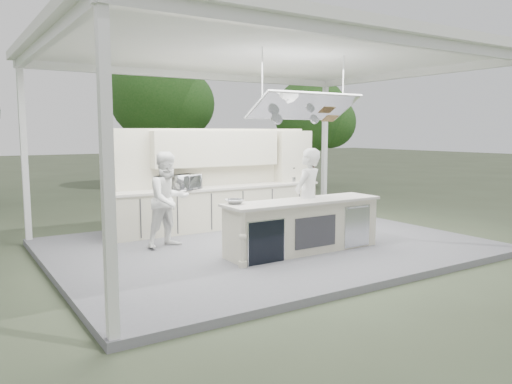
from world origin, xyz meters
TOP-DOWN VIEW (x-y plane):
  - ground at (0.00, 0.00)m, footprint 90.00×90.00m
  - stage_deck at (0.00, 0.00)m, footprint 8.00×6.00m
  - tent at (0.00, -0.01)m, footprint 8.20×6.20m
  - demo_island at (0.18, -0.91)m, footprint 3.10×0.79m
  - back_counter at (0.00, 1.90)m, footprint 5.08×0.72m
  - back_wall_unit at (0.44, 2.11)m, footprint 5.05×0.48m
  - tree_cluster at (-0.16, 9.77)m, footprint 19.55×9.40m
  - head_chef at (0.46, -0.70)m, footprint 0.81×0.69m
  - sous_chef at (-1.73, 0.75)m, footprint 1.02×0.87m
  - toaster_oven at (-0.91, 1.73)m, footprint 0.70×0.61m
  - bowl_large at (-1.10, -0.65)m, footprint 0.31×0.31m
  - bowl_small at (-1.10, -0.65)m, footprint 0.34×0.34m

SIDE VIEW (x-z plane):
  - ground at x=0.00m, z-range 0.00..0.00m
  - stage_deck at x=0.00m, z-range 0.00..0.12m
  - demo_island at x=0.18m, z-range 0.12..1.07m
  - back_counter at x=0.00m, z-range 0.12..1.07m
  - sous_chef at x=-1.73m, z-range 0.12..1.93m
  - head_chef at x=0.46m, z-range 0.12..2.00m
  - bowl_large at x=-1.10m, z-range 1.07..1.15m
  - bowl_small at x=-1.10m, z-range 1.07..1.15m
  - toaster_oven at x=-0.91m, z-range 1.07..1.39m
  - back_wall_unit at x=0.44m, z-range 0.45..2.70m
  - tree_cluster at x=-0.16m, z-range 0.36..6.21m
  - tent at x=0.00m, z-range 1.78..5.64m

